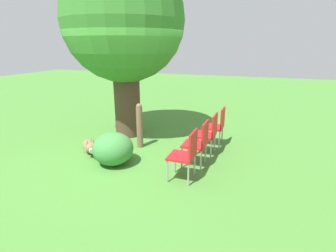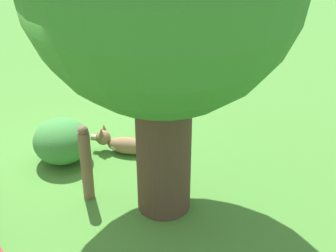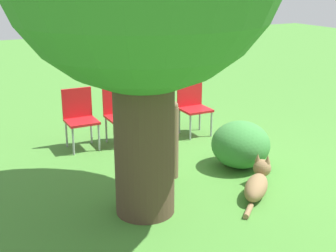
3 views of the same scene
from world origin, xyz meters
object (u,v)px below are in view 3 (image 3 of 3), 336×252
at_px(fence_post, 173,139).
at_px(red_chair_2, 120,111).
at_px(red_chair_1, 157,107).
at_px(dog, 258,183).
at_px(red_chair_3, 80,115).
at_px(red_chair_0, 193,103).

xyz_separation_m(fence_post, red_chair_2, (1.52, 0.10, -0.01)).
relative_size(fence_post, red_chair_1, 1.14).
relative_size(dog, red_chair_3, 1.00).
relative_size(fence_post, red_chair_2, 1.14).
bearing_deg(dog, red_chair_3, 76.71).
bearing_deg(red_chair_3, fence_post, 24.44).
relative_size(red_chair_1, red_chair_3, 1.00).
bearing_deg(red_chair_2, red_chair_3, -95.95).
height_order(fence_post, red_chair_3, fence_post).
height_order(fence_post, red_chair_2, fence_post).
relative_size(dog, fence_post, 0.88).
height_order(red_chair_1, red_chair_3, same).
xyz_separation_m(red_chair_0, red_chair_1, (0.07, 0.60, 0.00)).
bearing_deg(fence_post, red_chair_1, -19.03).
bearing_deg(red_chair_1, dog, 4.53).
xyz_separation_m(red_chair_0, red_chair_3, (0.21, 1.79, 0.00)).
height_order(red_chair_2, red_chair_3, same).
xyz_separation_m(red_chair_1, red_chair_2, (0.07, 0.60, 0.00)).
bearing_deg(fence_post, red_chair_0, -38.53).
distance_m(dog, red_chair_1, 2.36).
xyz_separation_m(dog, red_chair_1, (2.32, 0.15, 0.36)).
height_order(red_chair_1, red_chair_2, same).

